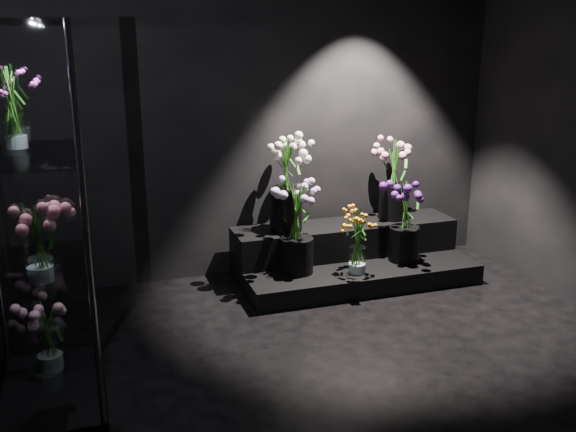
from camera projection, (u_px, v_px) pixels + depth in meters
name	position (u px, v px, depth m)	size (l,w,h in m)	color
floor	(364.00, 384.00, 3.71)	(4.00, 4.00, 0.00)	black
wall_back	(264.00, 105.00, 5.14)	(4.00, 4.00, 0.00)	black
display_riser	(350.00, 256.00, 5.32)	(1.90, 0.84, 0.42)	black
display_case	(33.00, 226.00, 3.26)	(0.55, 0.92, 2.02)	black
bouquet_orange_bells	(358.00, 241.00, 4.92)	(0.35, 0.35, 0.51)	white
bouquet_lilac	(297.00, 226.00, 4.90)	(0.44, 0.44, 0.69)	black
bouquet_purple	(406.00, 218.00, 5.17)	(0.36, 0.36, 0.65)	black
bouquet_cream_roses	(286.00, 178.00, 5.06)	(0.43, 0.43, 0.74)	black
bouquet_pink_roses	(395.00, 176.00, 5.41)	(0.43, 0.43, 0.67)	black
bouquet_case_pink	(37.00, 240.00, 3.08)	(0.39, 0.39, 0.40)	white
bouquet_case_magenta	(13.00, 108.00, 3.24)	(0.28, 0.28, 0.40)	white
bouquet_case_base_pink	(47.00, 332.00, 3.63)	(0.37, 0.37, 0.44)	white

